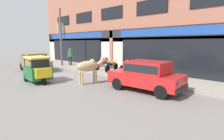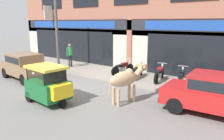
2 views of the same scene
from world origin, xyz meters
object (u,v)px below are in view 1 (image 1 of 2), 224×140
car_0 (35,61)px  motorcycle_3 (139,70)px  motorcycle_2 (125,68)px  utility_pole (61,37)px  car_1 (146,74)px  auto_rickshaw (38,71)px  cow (90,66)px  motorcycle_1 (112,66)px  pedestrian (70,55)px  motorcycle_0 (103,65)px

car_0 → motorcycle_3: car_0 is taller
motorcycle_2 → utility_pole: utility_pole is taller
motorcycle_2 → car_1: bearing=-36.2°
auto_rickshaw → utility_pole: size_ratio=0.39×
cow → car_0: size_ratio=0.57×
auto_rickshaw → motorcycle_1: (1.02, 5.19, -0.11)m
car_1 → motorcycle_3: bearing=132.1°
cow → motorcycle_3: (1.07, 3.26, -0.45)m
auto_rickshaw → utility_pole: bearing=137.8°
car_0 → motorcycle_3: bearing=24.6°
motorcycle_1 → motorcycle_3: 2.49m
pedestrian → car_1: bearing=-11.9°
car_0 → motorcycle_3: size_ratio=2.09×
car_1 → auto_rickshaw: (-5.60, -2.86, -0.15)m
cow → motorcycle_3: 3.46m
motorcycle_2 → pedestrian: bearing=-177.1°
cow → pedestrian: bearing=155.7°
auto_rickshaw → motorcycle_3: 6.25m
car_0 → motorcycle_3: (7.83, 3.59, -0.26)m
cow → car_0: bearing=-177.2°
auto_rickshaw → pedestrian: pedestrian is taller
car_1 → pedestrian: bearing=168.1°
auto_rickshaw → pedestrian: bearing=130.8°
auto_rickshaw → motorcycle_0: size_ratio=1.13×
car_1 → motorcycle_2: car_1 is taller
motorcycle_2 → pedestrian: size_ratio=1.12×
motorcycle_2 → utility_pole: (-7.10, -0.93, 2.25)m
pedestrian → car_0: bearing=-91.0°
cow → motorcycle_3: cow is taller
car_1 → utility_pole: (-10.40, 1.49, 1.99)m
pedestrian → utility_pole: 1.84m
motorcycle_1 → motorcycle_2: bearing=3.8°
auto_rickshaw → utility_pole: (-4.80, 4.35, 2.15)m
motorcycle_1 → motorcycle_2: (1.28, 0.08, 0.00)m
cow → utility_pole: size_ratio=0.40×
cow → motorcycle_1: size_ratio=1.19×
auto_rickshaw → motorcycle_3: (3.51, 5.17, -0.11)m
motorcycle_0 → utility_pole: (-4.71, -0.98, 2.25)m
cow → car_1: (3.16, 0.95, -0.19)m
car_0 → utility_pole: size_ratio=0.70×
cow → motorcycle_2: bearing=92.4°
motorcycle_0 → motorcycle_1: same height
motorcycle_0 → motorcycle_1: bearing=-7.2°
car_1 → motorcycle_0: 6.20m
car_1 → utility_pole: utility_pole is taller
motorcycle_3 → pedestrian: pedestrian is taller
car_1 → auto_rickshaw: size_ratio=1.82×
pedestrian → motorcycle_1: bearing=2.7°
pedestrian → utility_pole: bearing=-132.4°
motorcycle_1 → car_0: bearing=-146.0°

